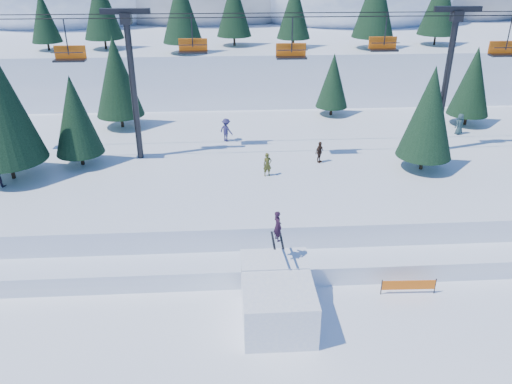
{
  "coord_description": "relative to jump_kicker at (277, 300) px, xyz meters",
  "views": [
    {
      "loc": [
        -2.73,
        -16.41,
        16.01
      ],
      "look_at": [
        -1.31,
        6.0,
        5.2
      ],
      "focal_mm": 35.0,
      "sensor_mm": 36.0,
      "label": 1
    }
  ],
  "objects": [
    {
      "name": "ground",
      "position": [
        0.52,
        -2.47,
        -1.22
      ],
      "size": [
        160.0,
        160.0,
        0.0
      ],
      "primitive_type": "plane",
      "color": "white",
      "rests_on": "ground"
    },
    {
      "name": "mid_shelf",
      "position": [
        0.52,
        15.53,
        0.03
      ],
      "size": [
        70.0,
        22.0,
        2.5
      ],
      "primitive_type": "cube",
      "color": "white",
      "rests_on": "ground"
    },
    {
      "name": "berm",
      "position": [
        0.52,
        5.53,
        -0.67
      ],
      "size": [
        70.0,
        6.0,
        1.1
      ],
      "primitive_type": "cube",
      "color": "white",
      "rests_on": "ground"
    },
    {
      "name": "jump_kicker",
      "position": [
        0.0,
        0.0,
        0.0
      ],
      "size": [
        3.31,
        4.51,
        5.15
      ],
      "color": "white",
      "rests_on": "ground"
    },
    {
      "name": "chairlift",
      "position": [
        1.47,
        15.58,
        8.1
      ],
      "size": [
        46.0,
        3.21,
        10.28
      ],
      "color": "black",
      "rests_on": "mid_shelf"
    },
    {
      "name": "conifer_stand",
      "position": [
        3.3,
        15.89,
        5.89
      ],
      "size": [
        62.69,
        17.19,
        9.76
      ],
      "color": "black",
      "rests_on": "mid_shelf"
    },
    {
      "name": "distant_skiers",
      "position": [
        -1.55,
        15.52,
        2.15
      ],
      "size": [
        34.68,
        8.93,
        1.83
      ],
      "color": "#233B40",
      "rests_on": "mid_shelf"
    },
    {
      "name": "banner_near",
      "position": [
        6.97,
        1.64,
        -0.68
      ],
      "size": [
        2.86,
        0.15,
        0.9
      ],
      "color": "black",
      "rests_on": "ground"
    },
    {
      "name": "banner_far",
      "position": [
        8.67,
        3.59,
        -0.68
      ],
      "size": [
        2.79,
        0.7,
        0.9
      ],
      "color": "black",
      "rests_on": "ground"
    }
  ]
}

